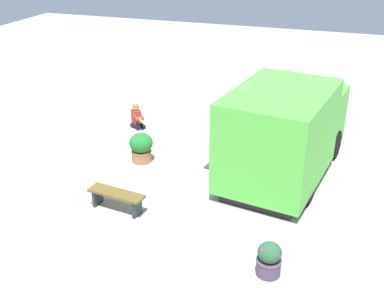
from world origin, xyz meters
name	(u,v)px	position (x,y,z in m)	size (l,w,h in m)	color
ground_plane	(236,169)	(0.00, 0.00, 0.00)	(40.00, 40.00, 0.00)	#ACA69A
food_truck	(285,132)	(0.21, -1.26, 1.22)	(5.21, 3.46, 2.57)	#59CF44
person_customer	(137,118)	(1.90, 3.96, 0.33)	(0.72, 0.74, 0.83)	black
planter_flowering_near	(269,259)	(-4.10, -1.70, 0.36)	(0.51, 0.51, 0.72)	#55435C
planter_flowering_far	(141,147)	(-0.43, 2.72, 0.46)	(0.68, 0.68, 0.88)	#B36D4B
plaza_bench	(117,197)	(-2.99, 2.21, 0.36)	(0.57, 1.46, 0.49)	brown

